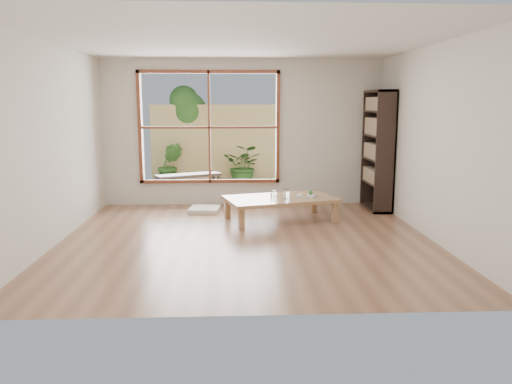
{
  "coord_description": "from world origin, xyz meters",
  "views": [
    {
      "loc": [
        -0.16,
        -6.58,
        1.82
      ],
      "look_at": [
        0.15,
        0.56,
        0.55
      ],
      "focal_mm": 35.0,
      "sensor_mm": 36.0,
      "label": 1
    }
  ],
  "objects_px": {
    "bookshelf": "(378,151)",
    "garden_bench": "(188,177)",
    "low_table": "(280,200)",
    "food_tray": "(307,195)"
  },
  "relations": [
    {
      "from": "bookshelf",
      "to": "garden_bench",
      "type": "bearing_deg",
      "value": 156.83
    },
    {
      "from": "low_table",
      "to": "garden_bench",
      "type": "relative_size",
      "value": 1.41
    },
    {
      "from": "low_table",
      "to": "food_tray",
      "type": "distance_m",
      "value": 0.45
    },
    {
      "from": "low_table",
      "to": "bookshelf",
      "type": "distance_m",
      "value": 2.06
    },
    {
      "from": "low_table",
      "to": "food_tray",
      "type": "bearing_deg",
      "value": -3.32
    },
    {
      "from": "bookshelf",
      "to": "food_tray",
      "type": "distance_m",
      "value": 1.63
    },
    {
      "from": "low_table",
      "to": "bookshelf",
      "type": "relative_size",
      "value": 0.92
    },
    {
      "from": "food_tray",
      "to": "low_table",
      "type": "bearing_deg",
      "value": -143.54
    },
    {
      "from": "food_tray",
      "to": "bookshelf",
      "type": "bearing_deg",
      "value": 52.53
    },
    {
      "from": "low_table",
      "to": "food_tray",
      "type": "relative_size",
      "value": 5.26
    }
  ]
}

